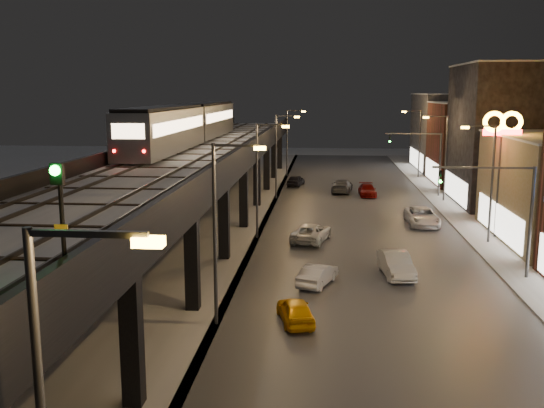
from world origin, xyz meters
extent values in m
cube|color=#46474D|center=(7.50, 35.00, 0.03)|extent=(17.00, 120.00, 0.06)
cube|color=#9FA1A8|center=(17.50, 35.00, 0.07)|extent=(4.00, 120.00, 0.14)
cube|color=#9FA1A8|center=(-6.00, 35.00, 0.03)|extent=(11.00, 120.00, 0.06)
cube|color=black|center=(-6.00, 32.00, 5.80)|extent=(9.00, 100.00, 1.00)
cube|color=black|center=(-2.30, 5.00, 2.65)|extent=(0.70, 0.70, 5.30)
cube|color=black|center=(-6.00, 5.00, 5.15)|extent=(8.00, 0.60, 0.50)
cube|color=black|center=(-9.70, 15.00, 2.65)|extent=(0.70, 0.70, 5.30)
cube|color=black|center=(-2.30, 15.00, 2.65)|extent=(0.70, 0.70, 5.30)
cube|color=black|center=(-6.00, 15.00, 5.15)|extent=(8.00, 0.60, 0.50)
cube|color=black|center=(-9.70, 25.00, 2.65)|extent=(0.70, 0.70, 5.30)
cube|color=black|center=(-2.30, 25.00, 2.65)|extent=(0.70, 0.70, 5.30)
cube|color=black|center=(-6.00, 25.00, 5.15)|extent=(8.00, 0.60, 0.50)
cube|color=black|center=(-9.70, 35.00, 2.65)|extent=(0.70, 0.70, 5.30)
cube|color=black|center=(-2.30, 35.00, 2.65)|extent=(0.70, 0.70, 5.30)
cube|color=black|center=(-6.00, 35.00, 5.15)|extent=(8.00, 0.60, 0.50)
cube|color=black|center=(-9.70, 45.00, 2.65)|extent=(0.70, 0.70, 5.30)
cube|color=black|center=(-2.30, 45.00, 2.65)|extent=(0.70, 0.70, 5.30)
cube|color=black|center=(-6.00, 45.00, 5.15)|extent=(8.00, 0.60, 0.50)
cube|color=black|center=(-9.70, 55.00, 2.65)|extent=(0.70, 0.70, 5.30)
cube|color=black|center=(-2.30, 55.00, 2.65)|extent=(0.70, 0.70, 5.30)
cube|color=black|center=(-6.00, 55.00, 5.15)|extent=(8.00, 0.60, 0.50)
cube|color=black|center=(-9.70, 65.00, 2.65)|extent=(0.70, 0.70, 5.30)
cube|color=black|center=(-2.30, 65.00, 2.65)|extent=(0.70, 0.70, 5.30)
cube|color=black|center=(-6.00, 65.00, 5.15)|extent=(8.00, 0.60, 0.50)
cube|color=black|center=(-9.70, 75.00, 2.65)|extent=(0.70, 0.70, 5.30)
cube|color=black|center=(-2.30, 75.00, 2.65)|extent=(0.70, 0.70, 5.30)
cube|color=black|center=(-6.00, 75.00, 5.15)|extent=(8.00, 0.60, 0.50)
cube|color=#B2B7C1|center=(-6.00, 32.00, 6.38)|extent=(8.40, 100.00, 0.16)
cube|color=#332D28|center=(-9.22, 32.00, 6.54)|extent=(0.08, 98.00, 0.16)
cube|color=#332D28|center=(-7.78, 32.00, 6.54)|extent=(0.08, 98.00, 0.16)
cube|color=#332D28|center=(-4.72, 32.00, 6.54)|extent=(0.08, 98.00, 0.16)
cube|color=#332D28|center=(-3.28, 32.00, 6.54)|extent=(0.08, 98.00, 0.16)
cube|color=black|center=(-6.00, 18.00, 6.49)|extent=(7.80, 0.24, 0.06)
cube|color=black|center=(-6.00, 34.00, 6.49)|extent=(7.80, 0.24, 0.06)
cube|color=black|center=(-6.00, 50.00, 6.49)|extent=(7.80, 0.24, 0.06)
cube|color=black|center=(-6.00, 66.00, 6.49)|extent=(7.80, 0.24, 0.06)
cube|color=black|center=(-1.65, 32.00, 6.85)|extent=(0.30, 100.00, 1.10)
cube|color=black|center=(-10.35, 32.00, 6.85)|extent=(0.30, 100.00, 1.10)
cube|color=beige|center=(17.95, 32.00, 1.60)|extent=(0.10, 12.00, 2.40)
cube|color=black|center=(24.00, 48.00, 7.00)|extent=(12.00, 13.00, 14.00)
cube|color=beige|center=(17.95, 48.00, 1.60)|extent=(0.10, 10.40, 2.40)
cube|color=#B2B7C1|center=(24.00, 48.00, 14.08)|extent=(12.20, 13.20, 0.16)
cube|color=maroon|center=(24.00, 62.00, 5.00)|extent=(12.00, 12.00, 10.00)
cube|color=beige|center=(17.95, 62.00, 1.60)|extent=(0.10, 9.60, 2.40)
cube|color=#B2B7C1|center=(24.00, 62.00, 10.08)|extent=(12.20, 12.20, 0.16)
cube|color=#414043|center=(24.00, 76.00, 5.50)|extent=(12.00, 16.00, 11.00)
cube|color=beige|center=(17.95, 76.00, 1.60)|extent=(0.10, 12.80, 2.40)
cube|color=#B2B7C1|center=(24.00, 76.00, 11.08)|extent=(12.20, 16.20, 0.16)
cube|color=#38383A|center=(0.40, -5.00, 8.90)|extent=(2.20, 0.12, 0.12)
cube|color=yellow|center=(1.50, -5.00, 8.78)|extent=(0.55, 0.28, 0.18)
cylinder|color=#38383A|center=(-0.70, 13.00, 4.50)|extent=(0.18, 0.18, 9.00)
cube|color=#38383A|center=(0.40, 13.00, 8.90)|extent=(2.20, 0.12, 0.12)
cube|color=yellow|center=(1.50, 13.00, 8.78)|extent=(0.55, 0.28, 0.18)
cylinder|color=#38383A|center=(-0.70, 31.00, 4.50)|extent=(0.18, 0.18, 9.00)
cube|color=#38383A|center=(0.40, 31.00, 8.90)|extent=(2.20, 0.12, 0.12)
cube|color=yellow|center=(1.50, 31.00, 8.78)|extent=(0.55, 0.28, 0.18)
cylinder|color=#38383A|center=(17.00, 31.00, 4.50)|extent=(0.18, 0.18, 9.00)
cube|color=#38383A|center=(15.90, 31.00, 8.90)|extent=(2.20, 0.12, 0.12)
cube|color=yellow|center=(14.80, 31.00, 8.78)|extent=(0.55, 0.28, 0.18)
cylinder|color=#38383A|center=(-0.70, 49.00, 4.50)|extent=(0.18, 0.18, 9.00)
cube|color=#38383A|center=(0.40, 49.00, 8.90)|extent=(2.20, 0.12, 0.12)
cube|color=yellow|center=(1.50, 49.00, 8.78)|extent=(0.55, 0.28, 0.18)
cylinder|color=#38383A|center=(17.00, 49.00, 4.50)|extent=(0.18, 0.18, 9.00)
cube|color=#38383A|center=(15.90, 49.00, 8.90)|extent=(2.20, 0.12, 0.12)
cube|color=yellow|center=(14.80, 49.00, 8.78)|extent=(0.55, 0.28, 0.18)
cylinder|color=#38383A|center=(-0.70, 67.00, 4.50)|extent=(0.18, 0.18, 9.00)
cube|color=#38383A|center=(0.40, 67.00, 8.90)|extent=(2.20, 0.12, 0.12)
cube|color=yellow|center=(1.50, 67.00, 8.78)|extent=(0.55, 0.28, 0.18)
cylinder|color=#38383A|center=(17.00, 67.00, 4.50)|extent=(0.18, 0.18, 9.00)
cube|color=#38383A|center=(15.90, 67.00, 8.90)|extent=(2.20, 0.12, 0.12)
cube|color=yellow|center=(14.80, 67.00, 8.78)|extent=(0.55, 0.28, 0.18)
cylinder|color=#38383A|center=(17.00, 22.00, 3.50)|extent=(0.20, 0.20, 7.00)
cube|color=#38383A|center=(14.00, 22.00, 6.90)|extent=(6.00, 0.12, 0.12)
imported|color=black|center=(11.50, 22.00, 6.40)|extent=(0.20, 0.16, 1.00)
sphere|color=#0CFF26|center=(11.50, 21.85, 6.15)|extent=(0.18, 0.18, 0.18)
cylinder|color=#38383A|center=(17.00, 52.00, 3.50)|extent=(0.20, 0.20, 7.00)
cube|color=#38383A|center=(14.00, 52.00, 6.90)|extent=(6.00, 0.12, 0.12)
imported|color=black|center=(11.50, 52.00, 6.40)|extent=(0.20, 0.16, 1.00)
sphere|color=#0CFF26|center=(11.50, 51.85, 6.15)|extent=(0.18, 0.18, 0.18)
cube|color=gray|center=(-8.50, 33.10, 8.30)|extent=(2.95, 17.80, 3.36)
cube|color=black|center=(-8.50, 33.10, 10.10)|extent=(2.65, 17.29, 0.25)
cube|color=beige|center=(-9.99, 33.10, 8.76)|extent=(0.05, 16.28, 0.92)
cube|color=beige|center=(-7.01, 33.10, 8.76)|extent=(0.05, 16.28, 0.92)
cube|color=gray|center=(-8.50, 51.47, 8.30)|extent=(2.95, 17.80, 3.36)
cube|color=black|center=(-8.50, 51.47, 10.10)|extent=(2.65, 17.29, 0.25)
cube|color=beige|center=(-9.99, 51.47, 8.76)|extent=(0.05, 16.28, 0.92)
cube|color=beige|center=(-7.01, 51.47, 8.76)|extent=(0.05, 16.28, 0.92)
cube|color=beige|center=(-8.50, 24.18, 8.81)|extent=(2.24, 0.05, 1.02)
sphere|color=#FF0C0C|center=(-9.52, 24.16, 7.48)|extent=(0.20, 0.20, 0.20)
sphere|color=#FF0C0C|center=(-7.48, 24.16, 7.48)|extent=(0.20, 0.20, 0.20)
cylinder|color=black|center=(-2.10, -0.50, 8.11)|extent=(0.12, 0.12, 2.98)
cube|color=black|center=(-2.10, -0.62, 9.35)|extent=(0.32, 0.18, 0.55)
sphere|color=#0CFF26|center=(-2.10, -0.74, 9.45)|extent=(0.26, 0.26, 0.26)
cube|color=yellow|center=(-2.10, -0.60, 7.91)|extent=(0.35, 0.04, 0.30)
imported|color=#E29D03|center=(3.20, 13.50, 0.63)|extent=(2.33, 3.93, 1.25)
imported|color=silver|center=(4.21, 19.65, 0.63)|extent=(2.53, 4.05, 1.26)
imported|color=silver|center=(3.56, 30.26, 0.70)|extent=(3.36, 5.41, 1.40)
imported|color=#4C4E52|center=(6.49, 53.70, 0.74)|extent=(2.73, 5.31, 1.47)
imported|color=black|center=(0.97, 58.30, 0.66)|extent=(2.29, 4.13, 1.33)
imported|color=silver|center=(9.04, 21.84, 0.75)|extent=(2.11, 4.72, 1.51)
imported|color=silver|center=(12.92, 36.89, 0.75)|extent=(2.60, 5.48, 1.51)
imported|color=#6B0805|center=(9.21, 51.53, 0.64)|extent=(1.89, 4.44, 1.28)
cylinder|color=#38383A|center=(18.00, 32.82, 4.01)|extent=(0.24, 0.24, 8.01)
cube|color=#FF0C0C|center=(18.00, 32.82, 8.31)|extent=(2.80, 0.25, 0.50)
torus|color=#F3AA1A|center=(17.35, 32.82, 9.11)|extent=(1.65, 0.59, 1.62)
torus|color=#F3AA1A|center=(18.65, 32.82, 9.11)|extent=(1.65, 0.59, 1.62)
camera|label=1|loc=(4.57, -15.06, 11.36)|focal=40.00mm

